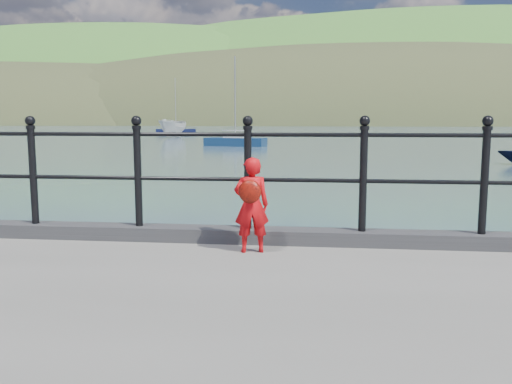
# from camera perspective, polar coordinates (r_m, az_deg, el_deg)

# --- Properties ---
(ground) EXTENTS (600.00, 600.00, 0.00)m
(ground) POSITION_cam_1_polar(r_m,az_deg,el_deg) (6.37, -6.16, -13.59)
(ground) COLOR #2D4251
(ground) RESTS_ON ground
(kerb) EXTENTS (60.00, 0.30, 0.15)m
(kerb) POSITION_cam_1_polar(r_m,az_deg,el_deg) (5.92, -6.63, -4.39)
(kerb) COLOR #28282B
(kerb) RESTS_ON quay
(railing) EXTENTS (18.11, 0.11, 1.20)m
(railing) POSITION_cam_1_polar(r_m,az_deg,el_deg) (5.81, -6.75, 2.85)
(railing) COLOR black
(railing) RESTS_ON kerb
(far_shore) EXTENTS (830.00, 200.00, 156.00)m
(far_shore) POSITION_cam_1_polar(r_m,az_deg,el_deg) (249.22, 15.20, 1.78)
(far_shore) COLOR #333A21
(far_shore) RESTS_ON ground
(child) EXTENTS (0.38, 0.33, 0.94)m
(child) POSITION_cam_1_polar(r_m,az_deg,el_deg) (5.31, -0.48, -1.29)
(child) COLOR red
(child) RESTS_ON quay
(launch_white) EXTENTS (3.03, 6.00, 2.21)m
(launch_white) POSITION_cam_1_polar(r_m,az_deg,el_deg) (65.68, -8.71, 6.64)
(launch_white) COLOR silver
(launch_white) RESTS_ON ground
(sailboat_port) EXTENTS (5.33, 2.68, 7.53)m
(sailboat_port) POSITION_cam_1_polar(r_m,az_deg,el_deg) (45.27, -2.20, 5.27)
(sailboat_port) COLOR navy
(sailboat_port) RESTS_ON ground
(sailboat_left) EXTENTS (6.24, 3.16, 8.51)m
(sailboat_left) POSITION_cam_1_polar(r_m,az_deg,el_deg) (83.64, -8.42, 6.34)
(sailboat_left) COLOR black
(sailboat_left) RESTS_ON ground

